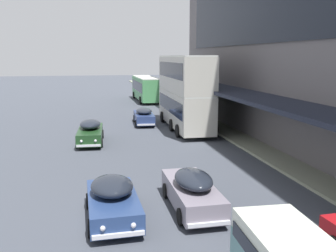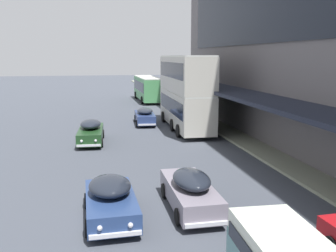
{
  "view_description": "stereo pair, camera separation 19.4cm",
  "coord_description": "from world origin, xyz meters",
  "px_view_note": "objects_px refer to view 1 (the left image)",
  "views": [
    {
      "loc": [
        -3.85,
        -3.88,
        6.12
      ],
      "look_at": [
        1.0,
        19.11,
        1.73
      ],
      "focal_mm": 40.0,
      "sensor_mm": 36.0,
      "label": 1
    },
    {
      "loc": [
        -3.66,
        -3.92,
        6.12
      ],
      "look_at": [
        1.0,
        19.11,
        1.73
      ],
      "focal_mm": 40.0,
      "sensor_mm": 36.0,
      "label": 2
    }
  ],
  "objects_px": {
    "transit_bus_kerbside_rear": "(184,90)",
    "sedan_trailing_near": "(113,199)",
    "sedan_lead_near": "(192,190)",
    "sedan_lead_mid": "(90,132)",
    "transit_bus_kerbside_front": "(146,87)",
    "sedan_oncoming_rear": "(144,116)"
  },
  "relations": [
    {
      "from": "sedan_lead_near",
      "to": "sedan_trailing_near",
      "type": "bearing_deg",
      "value": -175.13
    },
    {
      "from": "transit_bus_kerbside_rear",
      "to": "sedan_oncoming_rear",
      "type": "distance_m",
      "value": 4.89
    },
    {
      "from": "transit_bus_kerbside_front",
      "to": "sedan_lead_near",
      "type": "bearing_deg",
      "value": -95.76
    },
    {
      "from": "sedan_lead_near",
      "to": "sedan_oncoming_rear",
      "type": "relative_size",
      "value": 0.98
    },
    {
      "from": "transit_bus_kerbside_rear",
      "to": "sedan_lead_near",
      "type": "relative_size",
      "value": 2.26
    },
    {
      "from": "sedan_oncoming_rear",
      "to": "sedan_trailing_near",
      "type": "distance_m",
      "value": 20.21
    },
    {
      "from": "transit_bus_kerbside_front",
      "to": "transit_bus_kerbside_rear",
      "type": "height_order",
      "value": "transit_bus_kerbside_rear"
    },
    {
      "from": "transit_bus_kerbside_rear",
      "to": "sedan_oncoming_rear",
      "type": "height_order",
      "value": "transit_bus_kerbside_rear"
    },
    {
      "from": "transit_bus_kerbside_front",
      "to": "sedan_lead_near",
      "type": "xyz_separation_m",
      "value": [
        -3.76,
        -37.31,
        -1.1
      ]
    },
    {
      "from": "transit_bus_kerbside_front",
      "to": "sedan_oncoming_rear",
      "type": "bearing_deg",
      "value": -99.21
    },
    {
      "from": "sedan_lead_near",
      "to": "sedan_lead_mid",
      "type": "distance_m",
      "value": 13.57
    },
    {
      "from": "transit_bus_kerbside_rear",
      "to": "sedan_lead_mid",
      "type": "bearing_deg",
      "value": -154.8
    },
    {
      "from": "transit_bus_kerbside_rear",
      "to": "sedan_trailing_near",
      "type": "height_order",
      "value": "transit_bus_kerbside_rear"
    },
    {
      "from": "transit_bus_kerbside_front",
      "to": "sedan_lead_mid",
      "type": "distance_m",
      "value": 25.54
    },
    {
      "from": "sedan_lead_near",
      "to": "sedan_trailing_near",
      "type": "xyz_separation_m",
      "value": [
        -3.2,
        -0.27,
        -0.03
      ]
    },
    {
      "from": "transit_bus_kerbside_front",
      "to": "sedan_oncoming_rear",
      "type": "height_order",
      "value": "transit_bus_kerbside_front"
    },
    {
      "from": "sedan_lead_near",
      "to": "sedan_oncoming_rear",
      "type": "bearing_deg",
      "value": 87.43
    },
    {
      "from": "transit_bus_kerbside_rear",
      "to": "sedan_lead_near",
      "type": "height_order",
      "value": "transit_bus_kerbside_rear"
    },
    {
      "from": "sedan_lead_near",
      "to": "sedan_lead_mid",
      "type": "bearing_deg",
      "value": 106.89
    },
    {
      "from": "transit_bus_kerbside_front",
      "to": "transit_bus_kerbside_rear",
      "type": "xyz_separation_m",
      "value": [
        0.17,
        -20.61,
        1.42
      ]
    },
    {
      "from": "sedan_oncoming_rear",
      "to": "sedan_trailing_near",
      "type": "xyz_separation_m",
      "value": [
        -4.08,
        -19.79,
        0.02
      ]
    },
    {
      "from": "sedan_lead_mid",
      "to": "transit_bus_kerbside_front",
      "type": "bearing_deg",
      "value": 72.42
    }
  ]
}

